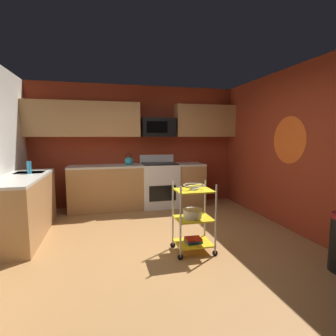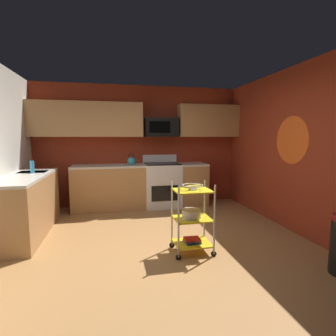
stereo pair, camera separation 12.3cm
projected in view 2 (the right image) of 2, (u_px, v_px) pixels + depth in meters
The scene contains 14 objects.
floor at pixel (158, 249), 3.56m from camera, with size 4.40×4.80×0.04m, color #A87542.
wall_back at pixel (139, 146), 5.76m from camera, with size 4.52×0.06×2.60m, color maroon.
wall_right at pixel (306, 151), 3.85m from camera, with size 0.06×4.80×2.60m, color maroon.
wall_flower_decal at pixel (292, 140), 4.12m from camera, with size 0.76×0.76×0.00m, color #E5591E.
counter_run at pixel (105, 192), 4.93m from camera, with size 3.61×2.40×0.92m.
oven_range at pixel (162, 184), 5.63m from camera, with size 0.76×0.65×1.10m.
upper_cabinets at pixel (135, 120), 5.48m from camera, with size 4.40×0.33×0.70m.
microwave at pixel (161, 127), 5.59m from camera, with size 0.70×0.39×0.40m.
rolling_cart at pixel (192, 219), 3.37m from camera, with size 0.53×0.39×0.91m.
fruit_bowl at pixel (193, 186), 3.31m from camera, with size 0.27×0.27×0.07m.
mixing_bowl_large at pixel (191, 214), 3.35m from camera, with size 0.25×0.25×0.11m.
book_stack at pixel (192, 240), 3.40m from camera, with size 0.21×0.19×0.06m.
kettle at pixel (132, 161), 5.43m from camera, with size 0.21×0.18×0.26m.
dish_soap_bottle at pixel (32, 167), 4.18m from camera, with size 0.06×0.06×0.20m, color #2D8CBF.
Camera 2 is at (-0.57, -3.35, 1.51)m, focal length 27.85 mm.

